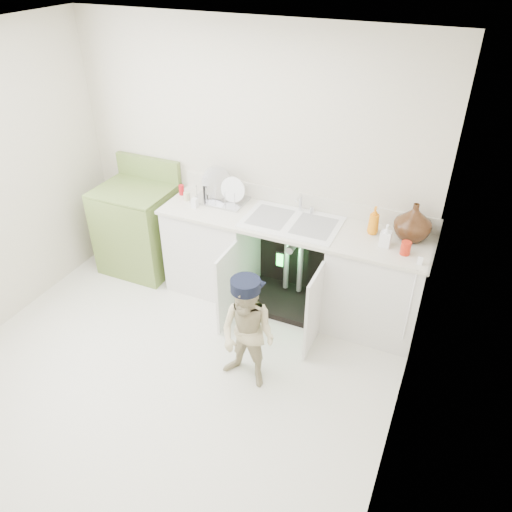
{
  "coord_description": "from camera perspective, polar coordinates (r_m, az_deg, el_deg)",
  "views": [
    {
      "loc": [
        1.82,
        -2.43,
        3.05
      ],
      "look_at": [
        0.43,
        0.7,
        0.81
      ],
      "focal_mm": 35.0,
      "sensor_mm": 36.0,
      "label": 1
    }
  ],
  "objects": [
    {
      "name": "ground",
      "position": [
        4.3,
        -9.24,
        -12.52
      ],
      "size": [
        3.5,
        3.5,
        0.0
      ],
      "primitive_type": "plane",
      "color": "beige",
      "rests_on": "ground"
    },
    {
      "name": "room_shell",
      "position": [
        3.53,
        -11.03,
        1.83
      ],
      "size": [
        6.0,
        5.5,
        1.26
      ],
      "color": "beige",
      "rests_on": "ground"
    },
    {
      "name": "counter_run",
      "position": [
        4.63,
        4.26,
        -0.74
      ],
      "size": [
        2.44,
        1.02,
        1.22
      ],
      "color": "silver",
      "rests_on": "ground"
    },
    {
      "name": "repair_worker",
      "position": [
        3.82,
        -0.96,
        -8.87
      ],
      "size": [
        0.51,
        0.94,
        0.97
      ],
      "rotation": [
        0.0,
        0.0,
        -0.14
      ],
      "color": "beige",
      "rests_on": "ground"
    },
    {
      "name": "avocado_stove",
      "position": [
        5.32,
        -13.2,
        3.21
      ],
      "size": [
        0.73,
        0.65,
        1.14
      ],
      "color": "olive",
      "rests_on": "ground"
    }
  ]
}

